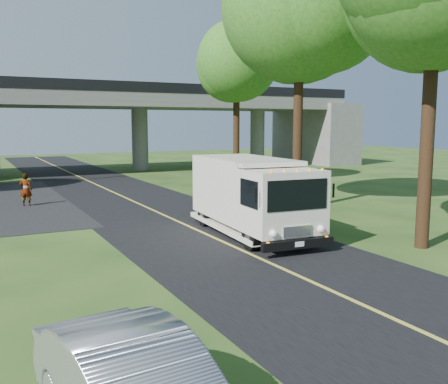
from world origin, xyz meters
TOP-DOWN VIEW (x-y plane):
  - ground at (0.00, 0.00)m, footprint 120.00×120.00m
  - road at (0.00, 10.00)m, footprint 7.00×90.00m
  - lane_line at (0.00, 10.00)m, footprint 0.12×90.00m
  - overpass at (0.00, 32.00)m, footprint 54.00×10.00m
  - tree_right_mid at (6.41, 8.84)m, footprint 6.62×6.52m
  - tree_right_far at (9.21, 19.84)m, footprint 5.77×5.67m
  - step_van at (1.48, 5.23)m, footprint 2.96×6.84m
  - pedestrian at (-5.12, 15.99)m, footprint 0.70×0.59m

SIDE VIEW (x-z plane):
  - ground at x=0.00m, z-range 0.00..0.00m
  - road at x=0.00m, z-range 0.00..0.02m
  - lane_line at x=0.00m, z-range 0.03..0.03m
  - pedestrian at x=-5.12m, z-range 0.00..1.65m
  - step_van at x=1.48m, z-range 0.12..2.92m
  - overpass at x=0.00m, z-range 0.91..8.21m
  - tree_right_far at x=9.21m, z-range 2.81..13.80m
  - tree_right_mid at x=6.41m, z-range 3.24..15.98m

